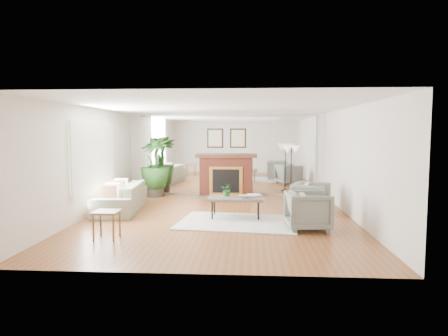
# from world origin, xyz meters

# --- Properties ---
(ground) EXTENTS (7.00, 7.00, 0.00)m
(ground) POSITION_xyz_m (0.00, 0.00, 0.00)
(ground) COLOR brown
(ground) RESTS_ON ground
(wall_left) EXTENTS (0.02, 7.00, 2.50)m
(wall_left) POSITION_xyz_m (-2.99, 0.00, 1.25)
(wall_left) COLOR white
(wall_left) RESTS_ON ground
(wall_right) EXTENTS (0.02, 7.00, 2.50)m
(wall_right) POSITION_xyz_m (2.99, 0.00, 1.25)
(wall_right) COLOR white
(wall_right) RESTS_ON ground
(wall_back) EXTENTS (6.00, 0.02, 2.50)m
(wall_back) POSITION_xyz_m (0.00, 3.49, 1.25)
(wall_back) COLOR white
(wall_back) RESTS_ON ground
(mirror_panel) EXTENTS (5.40, 0.04, 2.40)m
(mirror_panel) POSITION_xyz_m (0.00, 3.47, 1.25)
(mirror_panel) COLOR silver
(mirror_panel) RESTS_ON wall_back
(window_panel) EXTENTS (0.04, 2.40, 1.50)m
(window_panel) POSITION_xyz_m (-2.96, 0.40, 1.35)
(window_panel) COLOR #B2E09E
(window_panel) RESTS_ON wall_left
(fireplace) EXTENTS (1.85, 0.83, 2.05)m
(fireplace) POSITION_xyz_m (0.00, 3.26, 0.66)
(fireplace) COLOR brown
(fireplace) RESTS_ON ground
(area_rug) EXTENTS (2.68, 2.05, 0.03)m
(area_rug) POSITION_xyz_m (0.46, -0.36, 0.01)
(area_rug) COLOR white
(area_rug) RESTS_ON ground
(coffee_table) EXTENTS (1.22, 0.72, 0.49)m
(coffee_table) POSITION_xyz_m (0.39, 0.08, 0.45)
(coffee_table) COLOR #635A4E
(coffee_table) RESTS_ON ground
(sofa) EXTENTS (1.13, 2.40, 0.68)m
(sofa) POSITION_xyz_m (-2.45, 0.74, 0.34)
(sofa) COLOR gray
(sofa) RESTS_ON ground
(armchair_back) EXTENTS (1.05, 1.04, 0.74)m
(armchair_back) POSITION_xyz_m (2.17, 0.75, 0.37)
(armchair_back) COLOR slate
(armchair_back) RESTS_ON ground
(armchair_front) EXTENTS (0.90, 0.88, 0.76)m
(armchair_front) POSITION_xyz_m (1.87, -0.88, 0.38)
(armchair_front) COLOR slate
(armchair_front) RESTS_ON ground
(side_table) EXTENTS (0.45, 0.45, 0.51)m
(side_table) POSITION_xyz_m (-1.88, -1.80, 0.43)
(side_table) COLOR brown
(side_table) RESTS_ON ground
(potted_ficus) EXTENTS (1.11, 1.11, 1.80)m
(potted_ficus) POSITION_xyz_m (-2.13, 3.00, 0.96)
(potted_ficus) COLOR #29261E
(potted_ficus) RESTS_ON ground
(floor_lamp) EXTENTS (0.51, 0.28, 1.57)m
(floor_lamp) POSITION_xyz_m (1.88, 2.54, 1.34)
(floor_lamp) COLOR black
(floor_lamp) RESTS_ON ground
(tabletop_plant) EXTENTS (0.32, 0.30, 0.29)m
(tabletop_plant) POSITION_xyz_m (0.20, 0.18, 0.63)
(tabletop_plant) COLOR #316926
(tabletop_plant) RESTS_ON coffee_table
(fruit_bowl) EXTENTS (0.26, 0.26, 0.06)m
(fruit_bowl) POSITION_xyz_m (0.58, -0.01, 0.52)
(fruit_bowl) COLOR brown
(fruit_bowl) RESTS_ON coffee_table
(book) EXTENTS (0.34, 0.39, 0.02)m
(book) POSITION_xyz_m (0.70, 0.27, 0.50)
(book) COLOR brown
(book) RESTS_ON coffee_table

